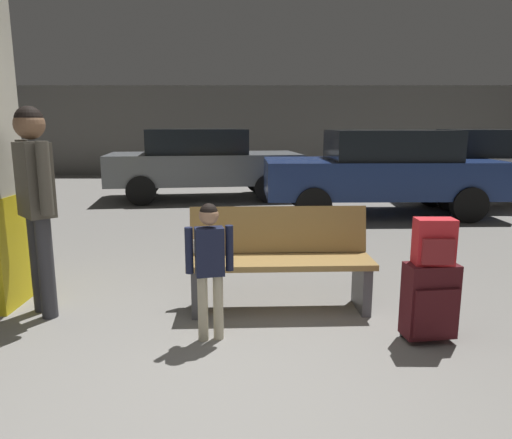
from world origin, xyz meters
TOP-DOWN VIEW (x-y plane):
  - ground_plane at (0.00, 4.00)m, footprint 18.00×18.00m
  - garage_back_wall at (0.00, 12.86)m, footprint 18.00×0.12m
  - bench at (0.45, 1.55)m, footprint 1.62×0.59m
  - suitcase at (1.54, 0.85)m, footprint 0.40×0.28m
  - backpack_bright at (1.54, 0.85)m, footprint 0.28×0.19m
  - child at (-0.10, 0.88)m, footprint 0.35×0.20m
  - adult at (-1.58, 1.39)m, footprint 0.44×0.47m
  - parked_car_near at (2.50, 6.07)m, footprint 4.14×1.88m
  - parked_car_side at (5.25, 7.12)m, footprint 4.20×1.99m
  - parked_car_far at (-0.93, 7.97)m, footprint 4.30×2.25m

SIDE VIEW (x-z plane):
  - ground_plane at x=0.00m, z-range -0.10..0.00m
  - suitcase at x=1.54m, z-range 0.02..0.62m
  - bench at x=0.45m, z-range 0.00..0.88m
  - child at x=-0.10m, z-range 0.12..1.17m
  - backpack_bright at x=1.54m, z-range 0.60..0.94m
  - parked_car_near at x=2.50m, z-range 0.05..1.56m
  - parked_car_side at x=5.25m, z-range 0.05..1.56m
  - parked_car_far at x=-0.93m, z-range 0.05..1.56m
  - adult at x=-1.58m, z-range 0.21..1.97m
  - garage_back_wall at x=0.00m, z-range 0.00..2.80m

